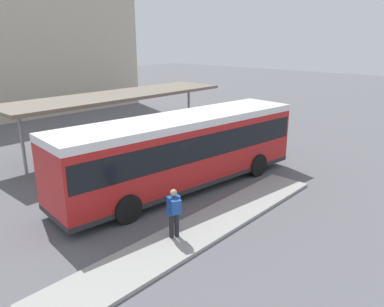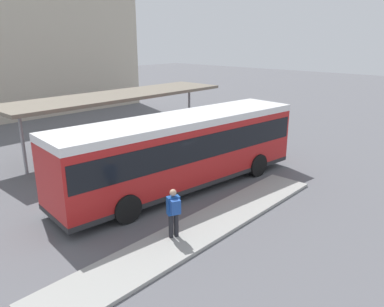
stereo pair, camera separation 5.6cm
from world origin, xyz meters
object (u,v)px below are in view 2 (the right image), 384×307
(city_bus, at_px, (183,147))
(pedestrian_waiting, at_px, (174,211))
(bicycle_orange, at_px, (262,138))
(potted_planter_near_shelter, at_px, (183,137))
(bicycle_black, at_px, (250,136))
(potted_planter_far_side, at_px, (118,158))
(bicycle_blue, at_px, (240,133))

(city_bus, relative_size, pedestrian_waiting, 7.12)
(city_bus, bearing_deg, bicycle_orange, 15.06)
(city_bus, xyz_separation_m, pedestrian_waiting, (-3.50, -2.93, -0.80))
(pedestrian_waiting, bearing_deg, potted_planter_near_shelter, -23.03)
(bicycle_black, bearing_deg, potted_planter_far_side, -98.68)
(potted_planter_near_shelter, height_order, potted_planter_far_side, potted_planter_far_side)
(pedestrian_waiting, height_order, bicycle_black, pedestrian_waiting)
(city_bus, distance_m, potted_planter_far_side, 4.07)
(pedestrian_waiting, relative_size, bicycle_black, 0.94)
(bicycle_black, distance_m, potted_planter_far_side, 9.22)
(bicycle_black, distance_m, potted_planter_near_shelter, 4.46)
(pedestrian_waiting, bearing_deg, bicycle_blue, -39.24)
(potted_planter_near_shelter, xyz_separation_m, potted_planter_far_side, (-5.30, -0.69, 0.10))
(bicycle_orange, bearing_deg, bicycle_blue, -177.27)
(potted_planter_near_shelter, bearing_deg, pedestrian_waiting, -137.63)
(potted_planter_near_shelter, bearing_deg, city_bus, -135.93)
(city_bus, height_order, potted_planter_near_shelter, city_bus)
(potted_planter_near_shelter, relative_size, potted_planter_far_side, 0.85)
(potted_planter_far_side, bearing_deg, bicycle_black, -10.65)
(city_bus, bearing_deg, bicycle_blue, 25.76)
(bicycle_blue, bearing_deg, potted_planter_near_shelter, 63.53)
(pedestrian_waiting, distance_m, bicycle_blue, 13.49)
(pedestrian_waiting, xyz_separation_m, bicycle_orange, (11.91, 4.21, -0.70))
(bicycle_orange, relative_size, bicycle_black, 0.98)
(potted_planter_far_side, bearing_deg, city_bus, -80.84)
(bicycle_blue, bearing_deg, city_bus, 104.12)
(city_bus, relative_size, bicycle_blue, 6.61)
(pedestrian_waiting, bearing_deg, potted_planter_far_side, 1.57)
(bicycle_orange, distance_m, bicycle_blue, 1.74)
(city_bus, distance_m, bicycle_blue, 9.22)
(bicycle_black, relative_size, potted_planter_near_shelter, 1.55)
(city_bus, bearing_deg, potted_planter_near_shelter, 50.52)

